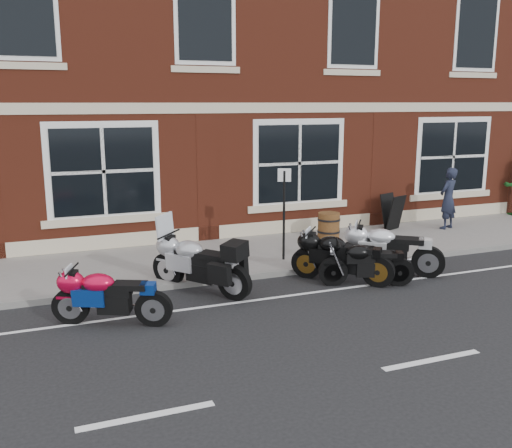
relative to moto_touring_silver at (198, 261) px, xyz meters
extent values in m
plane|color=black|center=(2.24, -1.05, -0.60)|extent=(80.00, 80.00, 0.00)
cube|color=slate|center=(2.24, 1.95, -0.54)|extent=(30.00, 3.00, 0.12)
cube|color=slate|center=(2.24, 0.37, -0.54)|extent=(30.00, 0.16, 0.12)
cube|color=maroon|center=(2.24, 9.45, 5.40)|extent=(24.00, 12.00, 12.00)
cylinder|color=black|center=(-0.42, 0.56, -0.26)|extent=(0.52, 0.63, 0.68)
cylinder|color=black|center=(0.51, -0.67, -0.26)|extent=(0.52, 0.63, 0.68)
cube|color=black|center=(0.01, -0.01, 0.11)|extent=(0.72, 0.84, 0.24)
ellipsoid|color=#9D9EA2|center=(-0.09, 0.12, 0.24)|extent=(0.67, 0.71, 0.34)
cube|color=black|center=(0.27, -0.35, 0.19)|extent=(0.58, 0.64, 0.11)
cube|color=silver|center=(-0.41, 0.55, 0.63)|extent=(0.38, 0.30, 0.48)
cylinder|color=black|center=(-2.36, -0.79, -0.30)|extent=(0.60, 0.37, 0.60)
cylinder|color=black|center=(-1.12, -1.37, -0.30)|extent=(0.60, 0.37, 0.60)
cube|color=black|center=(-1.78, -1.06, 0.02)|extent=(0.78, 0.53, 0.21)
ellipsoid|color=#B8072D|center=(-1.91, -1.00, 0.14)|extent=(0.62, 0.53, 0.30)
cube|color=black|center=(-1.44, -1.22, 0.10)|extent=(0.57, 0.44, 0.09)
cylinder|color=black|center=(2.33, 0.05, -0.28)|extent=(0.55, 0.55, 0.64)
cylinder|color=black|center=(3.36, -0.98, -0.28)|extent=(0.55, 0.55, 0.64)
cube|color=black|center=(2.81, -0.43, 0.06)|extent=(0.74, 0.74, 0.22)
ellipsoid|color=black|center=(2.70, -0.33, 0.19)|extent=(0.65, 0.65, 0.32)
cube|color=black|center=(3.09, -0.72, 0.15)|extent=(0.58, 0.57, 0.10)
cylinder|color=black|center=(3.44, 0.09, -0.26)|extent=(0.62, 0.52, 0.67)
cylinder|color=black|center=(4.65, -0.83, -0.26)|extent=(0.62, 0.52, 0.67)
cube|color=black|center=(4.00, -0.34, 0.09)|extent=(0.82, 0.71, 0.23)
ellipsoid|color=silver|center=(3.88, -0.25, 0.22)|extent=(0.70, 0.66, 0.34)
cube|color=black|center=(4.34, -0.60, 0.18)|extent=(0.62, 0.57, 0.10)
cylinder|color=black|center=(2.57, -0.59, -0.31)|extent=(0.57, 0.32, 0.57)
cylinder|color=black|center=(3.77, -1.07, -0.31)|extent=(0.57, 0.32, 0.57)
cube|color=black|center=(3.13, -0.82, -0.01)|extent=(0.74, 0.46, 0.20)
ellipsoid|color=black|center=(3.00, -0.77, 0.10)|extent=(0.58, 0.48, 0.29)
cube|color=black|center=(3.46, -0.95, 0.06)|extent=(0.54, 0.40, 0.09)
imported|color=#1A1E2F|center=(7.74, 2.35, 0.36)|extent=(0.72, 0.60, 1.68)
cylinder|color=#4B2714|center=(4.19, 2.58, -0.15)|extent=(0.56, 0.56, 0.65)
cylinder|color=black|center=(4.19, 2.58, -0.31)|extent=(0.59, 0.59, 0.05)
cylinder|color=black|center=(4.19, 2.58, 0.00)|extent=(0.59, 0.59, 0.05)
cylinder|color=black|center=(2.26, 1.11, 0.51)|extent=(0.05, 0.05, 1.97)
cube|color=silver|center=(2.26, 1.11, 1.41)|extent=(0.27, 0.13, 0.29)
camera|label=1|loc=(-2.76, -10.05, 2.95)|focal=40.00mm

